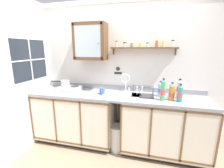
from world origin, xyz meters
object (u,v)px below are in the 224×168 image
at_px(bottle_water_blue_1, 160,89).
at_px(bottle_water_clear_3, 179,89).
at_px(warning_sign, 118,70).
at_px(saucepan, 65,83).
at_px(trash_bin, 117,137).
at_px(bottle_soda_green_4, 163,90).
at_px(bottle_detergent_teal_0, 180,94).
at_px(dish_rack, 142,94).
at_px(bottle_juice_amber_2, 172,92).
at_px(sink, 122,95).
at_px(mug, 102,91).
at_px(wall_cabinet, 91,42).
at_px(hot_plate_stove, 70,89).

height_order(bottle_water_blue_1, bottle_water_clear_3, bottle_water_clear_3).
distance_m(bottle_water_blue_1, warning_sign, 0.79).
xyz_separation_m(saucepan, trash_bin, (0.99, -0.14, -0.85)).
xyz_separation_m(saucepan, bottle_water_blue_1, (1.62, 0.04, -0.03)).
bearing_deg(bottle_soda_green_4, warning_sign, 151.48).
bearing_deg(bottle_detergent_teal_0, dish_rack, 165.52).
height_order(bottle_water_clear_3, bottle_soda_green_4, bottle_soda_green_4).
bearing_deg(bottle_juice_amber_2, saucepan, 176.57).
distance_m(sink, mug, 0.33).
bearing_deg(bottle_detergent_teal_0, trash_bin, 178.95).
xyz_separation_m(bottle_soda_green_4, wall_cabinet, (-1.19, 0.26, 0.70)).
distance_m(bottle_soda_green_4, dish_rack, 0.35).
distance_m(hot_plate_stove, bottle_soda_green_4, 1.56).
bearing_deg(bottle_water_blue_1, bottle_juice_amber_2, -43.63).
xyz_separation_m(sink, wall_cabinet, (-0.56, 0.12, 0.86)).
bearing_deg(bottle_juice_amber_2, bottle_water_clear_3, 41.85).
bearing_deg(bottle_juice_amber_2, dish_rack, 168.12).
bearing_deg(bottle_soda_green_4, dish_rack, 156.97).
relative_size(saucepan, bottle_soda_green_4, 1.05).
distance_m(bottle_water_blue_1, dish_rack, 0.29).
distance_m(bottle_detergent_teal_0, trash_bin, 1.22).
distance_m(saucepan, wall_cabinet, 0.85).
distance_m(mug, trash_bin, 0.82).
bearing_deg(bottle_water_clear_3, bottle_juice_amber_2, -138.15).
relative_size(bottle_juice_amber_2, wall_cabinet, 0.45).
relative_size(bottle_soda_green_4, mug, 2.53).
bearing_deg(wall_cabinet, bottle_detergent_teal_0, -10.89).
bearing_deg(trash_bin, wall_cabinet, 153.90).
relative_size(bottle_water_blue_1, mug, 1.94).
height_order(bottle_water_clear_3, warning_sign, warning_sign).
bearing_deg(bottle_water_blue_1, bottle_water_clear_3, -8.58).
xyz_separation_m(hot_plate_stove, bottle_water_blue_1, (1.53, 0.06, 0.07)).
relative_size(bottle_detergent_teal_0, trash_bin, 0.60).
bearing_deg(hot_plate_stove, dish_rack, 0.17).
xyz_separation_m(mug, trash_bin, (0.28, -0.07, -0.77)).
height_order(dish_rack, trash_bin, dish_rack).
bearing_deg(sink, wall_cabinet, 168.11).
xyz_separation_m(sink, dish_rack, (0.32, -0.02, 0.05)).
distance_m(hot_plate_stove, bottle_water_clear_3, 1.80).
bearing_deg(bottle_juice_amber_2, bottle_detergent_teal_0, -24.61).
bearing_deg(saucepan, warning_sign, 15.96).
bearing_deg(saucepan, bottle_detergent_teal_0, -4.67).
distance_m(hot_plate_stove, saucepan, 0.14).
height_order(hot_plate_stove, warning_sign, warning_sign).
distance_m(sink, bottle_juice_amber_2, 0.77).
xyz_separation_m(hot_plate_stove, trash_bin, (0.89, -0.12, -0.76)).
relative_size(bottle_water_blue_1, dish_rack, 0.72).
distance_m(bottle_water_clear_3, mug, 1.19).
relative_size(bottle_water_blue_1, bottle_juice_amber_2, 0.92).
relative_size(dish_rack, mug, 2.67).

